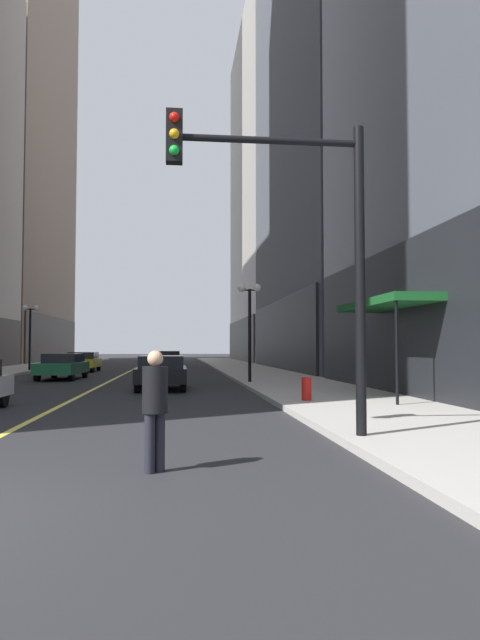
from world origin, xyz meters
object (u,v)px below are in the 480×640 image
object	(u,v)px
car_navy	(170,358)
pedestrian_in_black_coat	(155,402)
fire_hydrant_right	(306,392)
car_black	(162,371)
street_lamp_right_mid	(250,310)
car_green	(63,365)
street_lamp_left_far	(30,323)
traffic_light_near_right	(300,225)
car_yellow	(83,361)

from	to	relation	value
car_navy	pedestrian_in_black_coat	distance (m)	42.09
fire_hydrant_right	car_black	bearing A→B (deg)	122.31
street_lamp_right_mid	pedestrian_in_black_coat	bearing A→B (deg)	-101.31
car_green	street_lamp_left_far	distance (m)	9.80
car_green	traffic_light_near_right	world-z (taller)	traffic_light_near_right
car_green	fire_hydrant_right	size ratio (longest dim) A/B	5.93
fire_hydrant_right	traffic_light_near_right	bearing A→B (deg)	-103.60
car_green	car_yellow	bearing A→B (deg)	92.94
car_navy	car_yellow	bearing A→B (deg)	-119.24
traffic_light_near_right	street_lamp_right_mid	distance (m)	15.32
car_yellow	traffic_light_near_right	xyz separation A→B (m)	(8.42, -30.11, 3.02)
car_black	car_yellow	bearing A→B (deg)	108.61
car_yellow	pedestrian_in_black_coat	bearing A→B (deg)	-79.28
car_yellow	street_lamp_left_far	xyz separation A→B (m)	(-3.33, -0.67, 2.54)
fire_hydrant_right	car_green	bearing A→B (deg)	123.45
car_yellow	traffic_light_near_right	bearing A→B (deg)	-74.38
car_yellow	pedestrian_in_black_coat	world-z (taller)	pedestrian_in_black_coat
traffic_light_near_right	car_green	bearing A→B (deg)	110.92
car_green	car_yellow	xyz separation A→B (m)	(-0.48, 9.34, -0.00)
car_green	pedestrian_in_black_coat	bearing A→B (deg)	-76.17
car_black	traffic_light_near_right	bearing A→B (deg)	-78.39
car_yellow	pedestrian_in_black_coat	distance (m)	32.52
car_yellow	fire_hydrant_right	bearing A→B (deg)	-67.19
car_navy	street_lamp_left_far	xyz separation A→B (m)	(-9.01, -10.81, 2.54)
pedestrian_in_black_coat	traffic_light_near_right	size ratio (longest dim) A/B	0.28
car_black	car_navy	distance (m)	27.14
car_black	street_lamp_right_mid	bearing A→B (deg)	30.00
pedestrian_in_black_coat	street_lamp_left_far	size ratio (longest dim) A/B	0.36
car_yellow	pedestrian_in_black_coat	xyz separation A→B (m)	(6.05, -31.95, 0.21)
car_navy	street_lamp_right_mid	world-z (taller)	street_lamp_right_mid
pedestrian_in_black_coat	street_lamp_right_mid	size ratio (longest dim) A/B	0.36
car_black	fire_hydrant_right	world-z (taller)	car_black
car_black	car_yellow	size ratio (longest dim) A/B	1.10
car_navy	street_lamp_right_mid	bearing A→B (deg)	-81.36
street_lamp_left_far	street_lamp_right_mid	bearing A→B (deg)	-47.89
car_yellow	pedestrian_in_black_coat	size ratio (longest dim) A/B	2.56
car_green	car_yellow	distance (m)	9.35
street_lamp_right_mid	traffic_light_near_right	bearing A→B (deg)	-93.93
pedestrian_in_black_coat	street_lamp_left_far	xyz separation A→B (m)	(-9.38, 31.28, 2.32)
fire_hydrant_right	car_navy	bearing A→B (deg)	97.23
street_lamp_left_far	pedestrian_in_black_coat	bearing A→B (deg)	-73.31
car_black	street_lamp_left_far	bearing A→B (deg)	119.02
car_green	pedestrian_in_black_coat	distance (m)	23.28
pedestrian_in_black_coat	car_black	bearing A→B (deg)	91.24
fire_hydrant_right	street_lamp_left_far	bearing A→B (deg)	120.00
traffic_light_near_right	street_lamp_right_mid	world-z (taller)	traffic_light_near_right
pedestrian_in_black_coat	street_lamp_right_mid	distance (m)	17.61
car_yellow	street_lamp_left_far	distance (m)	4.24
car_black	traffic_light_near_right	size ratio (longest dim) A/B	0.80
car_yellow	car_navy	distance (m)	11.62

